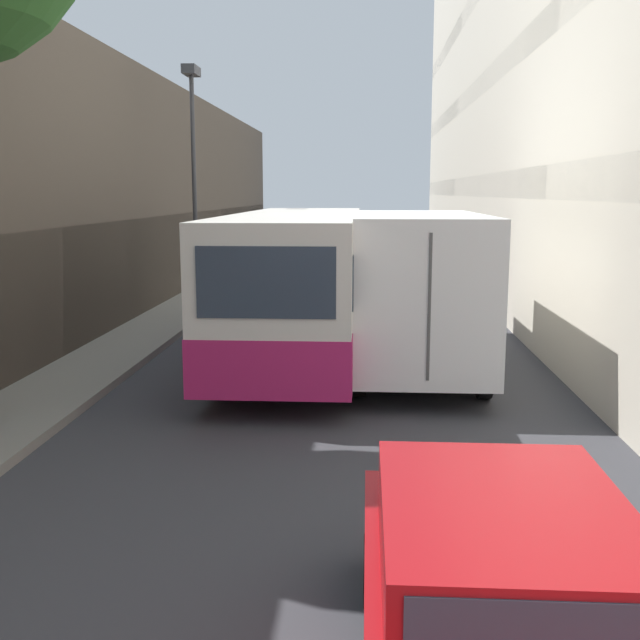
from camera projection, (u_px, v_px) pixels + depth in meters
The scene contains 7 objects.
ground_plane at pixel (330, 367), 14.95m from camera, with size 150.00×150.00×0.00m, color #38383D.
sidewalk_left at pixel (104, 360), 15.22m from camera, with size 1.70×60.00×0.14m.
building_left_shopfront at pixel (1, 209), 14.83m from camera, with size 2.40×60.00×6.88m.
car_hatchback at pixel (503, 606), 4.98m from camera, with size 1.86×4.15×1.45m.
bus at pixel (298, 281), 15.74m from camera, with size 2.49×10.14×3.02m.
box_truck at pixel (414, 285), 14.82m from camera, with size 2.33×7.68×3.06m.
street_lamp at pixel (193, 143), 20.19m from camera, with size 0.36×0.80×6.62m.
Camera 1 is at (0.71, 0.44, 3.45)m, focal length 42.00 mm.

